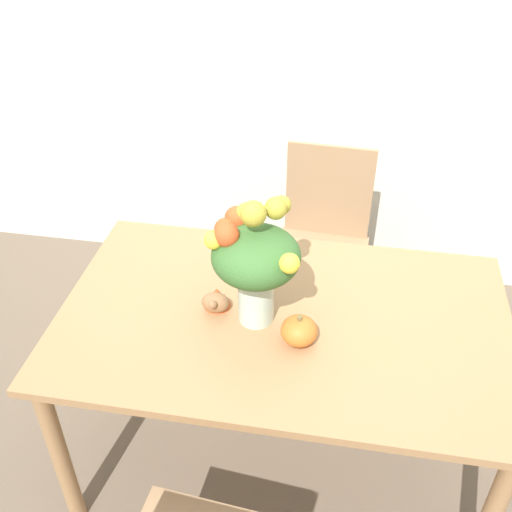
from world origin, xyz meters
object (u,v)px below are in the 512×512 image
object	(u,v)px
dining_chair_near_window	(322,244)
turkey_figurine	(216,299)
flower_vase	(255,259)
pumpkin	(299,331)

from	to	relation	value
dining_chair_near_window	turkey_figurine	bearing A→B (deg)	-107.61
turkey_figurine	flower_vase	bearing A→B (deg)	-8.63
turkey_figurine	dining_chair_near_window	distance (m)	0.91
flower_vase	pumpkin	bearing A→B (deg)	-30.20
flower_vase	dining_chair_near_window	size ratio (longest dim) A/B	0.49
flower_vase	pumpkin	size ratio (longest dim) A/B	3.84
turkey_figurine	dining_chair_near_window	xyz separation A→B (m)	(0.31, 0.80, -0.30)
flower_vase	turkey_figurine	size ratio (longest dim) A/B	3.60
flower_vase	pumpkin	xyz separation A→B (m)	(0.16, -0.09, -0.19)
flower_vase	turkey_figurine	bearing A→B (deg)	171.37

